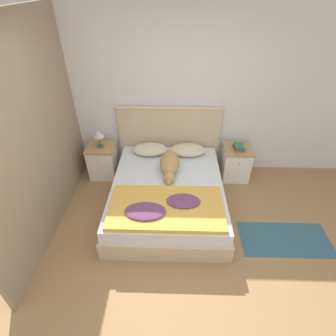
% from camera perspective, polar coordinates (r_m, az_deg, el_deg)
% --- Properties ---
extents(ground_plane, '(16.00, 16.00, 0.00)m').
position_cam_1_polar(ground_plane, '(3.27, 0.36, -21.34)').
color(ground_plane, '#997047').
extents(wall_back, '(9.00, 0.06, 2.55)m').
position_cam_1_polar(wall_back, '(4.17, 1.14, 15.19)').
color(wall_back, silver).
rests_on(wall_back, ground_plane).
extents(wall_side_left, '(0.06, 3.10, 2.55)m').
position_cam_1_polar(wall_side_left, '(3.57, -25.67, 7.81)').
color(wall_side_left, gray).
rests_on(wall_side_left, ground_plane).
extents(bed, '(1.58, 1.93, 0.45)m').
position_cam_1_polar(bed, '(3.80, -0.08, -5.75)').
color(bed, '#C6B28E').
rests_on(bed, ground_plane).
extents(headboard, '(1.66, 0.06, 1.15)m').
position_cam_1_polar(headboard, '(4.39, 0.30, 6.54)').
color(headboard, '#C6B28E').
rests_on(headboard, ground_plane).
extents(nightstand_left, '(0.45, 0.44, 0.56)m').
position_cam_1_polar(nightstand_left, '(4.51, -13.95, 1.56)').
color(nightstand_left, white).
rests_on(nightstand_left, ground_plane).
extents(nightstand_right, '(0.45, 0.44, 0.56)m').
position_cam_1_polar(nightstand_right, '(4.47, 14.50, 1.10)').
color(nightstand_right, white).
rests_on(nightstand_right, ground_plane).
extents(pillow_left, '(0.56, 0.36, 0.15)m').
position_cam_1_polar(pillow_left, '(4.23, -3.93, 4.09)').
color(pillow_left, beige).
rests_on(pillow_left, bed).
extents(pillow_right, '(0.56, 0.36, 0.15)m').
position_cam_1_polar(pillow_right, '(4.21, 4.37, 3.97)').
color(pillow_right, beige).
rests_on(pillow_right, bed).
extents(quilt, '(1.39, 0.77, 0.10)m').
position_cam_1_polar(quilt, '(3.23, -0.57, -8.56)').
color(quilt, gold).
rests_on(quilt, bed).
extents(dog, '(0.28, 0.76, 0.24)m').
position_cam_1_polar(dog, '(3.79, 0.37, 0.72)').
color(dog, tan).
rests_on(dog, bed).
extents(book_stack, '(0.18, 0.23, 0.08)m').
position_cam_1_polar(book_stack, '(4.28, 15.23, 4.42)').
color(book_stack, orange).
rests_on(book_stack, nightstand_right).
extents(table_lamp, '(0.18, 0.18, 0.30)m').
position_cam_1_polar(table_lamp, '(4.25, -14.94, 7.10)').
color(table_lamp, '#336B4C').
rests_on(table_lamp, nightstand_left).
extents(rug, '(1.15, 0.57, 0.00)m').
position_cam_1_polar(rug, '(3.84, 24.08, -13.96)').
color(rug, '#335B70').
rests_on(rug, ground_plane).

